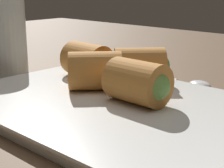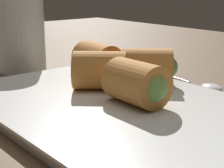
# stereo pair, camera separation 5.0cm
# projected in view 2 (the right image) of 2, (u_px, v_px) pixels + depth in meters

# --- Properties ---
(table_surface) EXTENTS (1.80, 1.40, 0.02)m
(table_surface) POSITION_uv_depth(u_px,v_px,m) (94.00, 118.00, 0.43)
(table_surface) COLOR brown
(table_surface) RESTS_ON ground
(serving_plate) EXTENTS (0.35, 0.24, 0.01)m
(serving_plate) POSITION_uv_depth(u_px,v_px,m) (112.00, 107.00, 0.41)
(serving_plate) COLOR silver
(serving_plate) RESTS_ON table_surface
(roll_front_left) EXTENTS (0.07, 0.05, 0.05)m
(roll_front_left) POSITION_uv_depth(u_px,v_px,m) (139.00, 84.00, 0.39)
(roll_front_left) COLOR #B77533
(roll_front_left) RESTS_ON serving_plate
(roll_front_right) EXTENTS (0.08, 0.08, 0.05)m
(roll_front_right) POSITION_uv_depth(u_px,v_px,m) (149.00, 67.00, 0.47)
(roll_front_right) COLOR #B77533
(roll_front_right) RESTS_ON serving_plate
(roll_back_left) EXTENTS (0.07, 0.05, 0.05)m
(roll_back_left) POSITION_uv_depth(u_px,v_px,m) (99.00, 60.00, 0.51)
(roll_back_left) COLOR #B77533
(roll_back_left) RESTS_ON serving_plate
(roll_back_right) EXTENTS (0.08, 0.08, 0.05)m
(roll_back_right) POSITION_uv_depth(u_px,v_px,m) (103.00, 70.00, 0.45)
(roll_back_right) COLOR #B77533
(roll_back_right) RESTS_ON serving_plate
(spoon) EXTENTS (0.15, 0.04, 0.01)m
(spoon) POSITION_uv_depth(u_px,v_px,m) (201.00, 85.00, 0.51)
(spoon) COLOR silver
(spoon) RESTS_ON table_surface
(drinking_glass) EXTENTS (0.08, 0.08, 0.12)m
(drinking_glass) POSITION_uv_depth(u_px,v_px,m) (20.00, 34.00, 0.60)
(drinking_glass) COLOR silver
(drinking_glass) RESTS_ON table_surface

